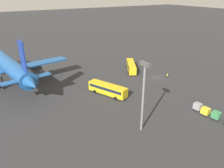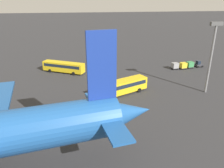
{
  "view_description": "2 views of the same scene",
  "coord_description": "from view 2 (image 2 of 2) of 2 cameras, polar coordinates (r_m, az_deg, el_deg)",
  "views": [
    {
      "loc": [
        -54.67,
        52.07,
        29.62
      ],
      "look_at": [
        -2.34,
        20.61,
        2.94
      ],
      "focal_mm": 35.0,
      "sensor_mm": 36.0,
      "label": 1
    },
    {
      "loc": [
        7.84,
        67.81,
        20.75
      ],
      "look_at": [
        -0.53,
        21.41,
        2.23
      ],
      "focal_mm": 35.0,
      "sensor_mm": 36.0,
      "label": 2
    }
  ],
  "objects": [
    {
      "name": "shuttle_bus_far",
      "position": [
        50.29,
        2.7,
        -0.52
      ],
      "size": [
        12.81,
        7.71,
        3.28
      ],
      "rotation": [
        0.0,
        0.0,
        0.41
      ],
      "color": "gold",
      "rests_on": "ground"
    },
    {
      "name": "worker_person",
      "position": [
        74.02,
        -2.08,
        5.85
      ],
      "size": [
        0.38,
        0.38,
        1.74
      ],
      "color": "#1E1E2D",
      "rests_on": "ground"
    },
    {
      "name": "ground_plane",
      "position": [
        71.35,
        -3.48,
        4.49
      ],
      "size": [
        600.0,
        600.0,
        0.0
      ],
      "primitive_type": "plane",
      "color": "#2D2D30"
    },
    {
      "name": "light_pole",
      "position": [
        53.59,
        24.68,
        7.97
      ],
      "size": [
        2.8,
        0.7,
        16.19
      ],
      "color": "slate",
      "rests_on": "ground"
    },
    {
      "name": "cargo_cart_grey",
      "position": [
        71.22,
        16.14,
        4.65
      ],
      "size": [
        2.2,
        1.93,
        2.06
      ],
      "rotation": [
        0.0,
        0.0,
        0.13
      ],
      "color": "#38383D",
      "rests_on": "ground"
    },
    {
      "name": "shuttle_bus_near",
      "position": [
        66.77,
        -12.54,
        4.52
      ],
      "size": [
        12.52,
        8.71,
        3.16
      ],
      "rotation": [
        0.0,
        0.0,
        -0.52
      ],
      "color": "gold",
      "rests_on": "ground"
    },
    {
      "name": "cargo_cart_green",
      "position": [
        73.91,
        19.69,
        4.83
      ],
      "size": [
        2.2,
        1.93,
        2.06
      ],
      "rotation": [
        0.0,
        0.0,
        0.13
      ],
      "color": "#38383D",
      "rests_on": "ground"
    },
    {
      "name": "baggage_tug",
      "position": [
        76.13,
        21.7,
        4.82
      ],
      "size": [
        2.57,
        1.95,
        2.1
      ],
      "rotation": [
        0.0,
        0.0,
        0.15
      ],
      "color": "#333338",
      "rests_on": "ground"
    },
    {
      "name": "cargo_cart_yellow",
      "position": [
        72.18,
        18.1,
        4.64
      ],
      "size": [
        2.2,
        1.93,
        2.06
      ],
      "rotation": [
        0.0,
        0.0,
        0.13
      ],
      "color": "#38383D",
      "rests_on": "ground"
    }
  ]
}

